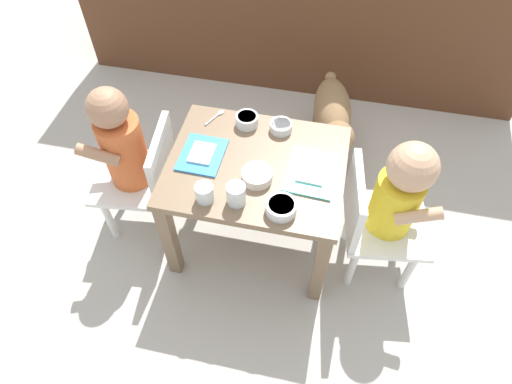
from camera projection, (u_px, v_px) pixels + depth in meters
ground_plane at (256, 234)px, 1.82m from camera, size 7.00×7.00×0.00m
dining_table at (256, 179)px, 1.54m from camera, size 0.59×0.48×0.43m
seated_child_left at (128, 151)px, 1.56m from camera, size 0.31×0.31×0.66m
seated_child_right at (393, 199)px, 1.44m from camera, size 0.32×0.32×0.63m
dog at (333, 116)px, 1.93m from camera, size 0.22×0.49×0.34m
food_tray_left at (202, 154)px, 1.50m from camera, size 0.14×0.18×0.02m
food_tray_right at (312, 171)px, 1.46m from camera, size 0.17×0.21×0.02m
water_cup_left at (205, 194)px, 1.37m from camera, size 0.06×0.06×0.06m
water_cup_right at (236, 195)px, 1.36m from camera, size 0.06×0.06×0.07m
veggie_bowl_near at (247, 120)px, 1.58m from camera, size 0.08×0.08×0.04m
veggie_bowl_far at (281, 207)px, 1.35m from camera, size 0.10×0.10×0.04m
cereal_bowl_left_side at (281, 126)px, 1.57m from camera, size 0.08×0.08×0.03m
cereal_bowl_right_side at (257, 175)px, 1.43m from camera, size 0.10×0.10×0.03m
spoon_by_left_tray at (216, 116)px, 1.62m from camera, size 0.06×0.09×0.01m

